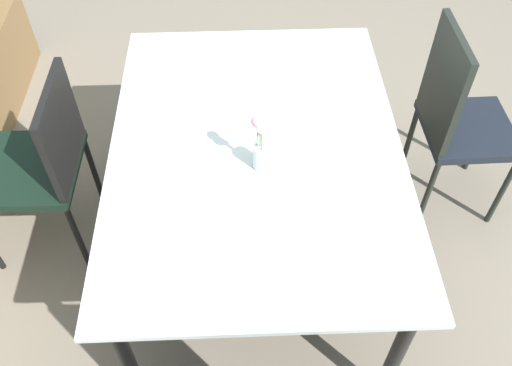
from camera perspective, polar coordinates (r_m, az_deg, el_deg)
ground_plane at (r=2.69m, az=1.21°, el=-9.21°), size 12.00×12.00×0.00m
dining_table at (r=2.18m, az=-0.00°, el=2.73°), size 1.56×1.14×0.77m
chair_far_side at (r=2.60m, az=-21.53°, el=2.28°), size 0.47×0.47×0.92m
chair_near_right at (r=2.72m, az=20.11°, el=6.56°), size 0.42×0.42×1.02m
flower_vase at (r=1.99m, az=0.52°, el=3.64°), size 0.07×0.07×0.25m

